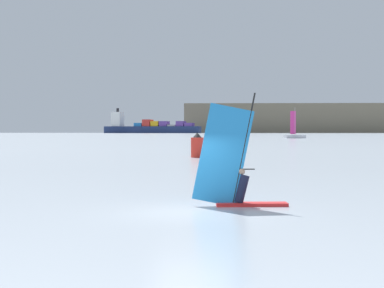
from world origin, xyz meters
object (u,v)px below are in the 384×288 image
cargo_ship (151,127)px  small_sailboat (295,136)px  channel_buoy (197,146)px  windsurfer (236,176)px

cargo_ship → small_sailboat: bearing=-71.9°
small_sailboat → channel_buoy: bearing=-124.7°
windsurfer → cargo_ship: bearing=93.4°
cargo_ship → channel_buoy: (241.35, -756.15, -7.82)m
channel_buoy → small_sailboat: (2.34, 158.99, -0.12)m
cargo_ship → channel_buoy: size_ratio=59.24×
cargo_ship → channel_buoy: 793.77m
windsurfer → small_sailboat: (-6.81, 193.83, -0.04)m
windsurfer → channel_buoy: windsurfer is taller
cargo_ship → channel_buoy: cargo_ship is taller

